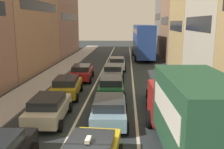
{
  "coord_description": "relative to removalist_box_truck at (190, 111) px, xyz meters",
  "views": [
    {
      "loc": [
        1.12,
        -7.07,
        5.52
      ],
      "look_at": [
        0.0,
        12.0,
        1.6
      ],
      "focal_mm": 41.17,
      "sensor_mm": 36.0,
      "label": 1
    }
  ],
  "objects": [
    {
      "name": "sedan_centre_lane_fifth",
      "position": [
        -3.75,
        19.52,
        -1.18
      ],
      "size": [
        2.16,
        4.35,
        1.49
      ],
      "rotation": [
        0.0,
        0.0,
        1.6
      ],
      "color": "silver",
      "rests_on": "ground"
    },
    {
      "name": "sedan_right_lane_behind_truck",
      "position": [
        -0.2,
        6.83,
        -1.18
      ],
      "size": [
        2.28,
        4.41,
        1.49
      ],
      "rotation": [
        0.0,
        0.0,
        1.51
      ],
      "color": "#194C8C",
      "rests_on": "ground"
    },
    {
      "name": "sidewalk_left",
      "position": [
        -10.4,
        17.04,
        -1.9
      ],
      "size": [
        2.6,
        64.0,
        0.14
      ],
      "primitive_type": "cube",
      "color": "#ACACAC",
      "rests_on": "ground"
    },
    {
      "name": "removalist_box_truck",
      "position": [
        0.0,
        0.0,
        0.0
      ],
      "size": [
        3.0,
        7.8,
        3.58
      ],
      "rotation": [
        0.0,
        0.0,
        1.62
      ],
      "color": "#A51E1E",
      "rests_on": "ground"
    },
    {
      "name": "sedan_left_lane_fourth",
      "position": [
        -6.9,
        13.94,
        -1.18
      ],
      "size": [
        2.24,
        4.39,
        1.49
      ],
      "rotation": [
        0.0,
        0.0,
        1.62
      ],
      "color": "#A51E1E",
      "rests_on": "ground"
    },
    {
      "name": "lane_stripe_right",
      "position": [
        -2.0,
        17.04,
        -1.97
      ],
      "size": [
        0.16,
        60.0,
        0.01
      ],
      "primitive_type": "cube",
      "color": "silver",
      "rests_on": "ground"
    },
    {
      "name": "building_row_left",
      "position": [
        -15.7,
        18.87,
        4.28
      ],
      "size": [
        7.2,
        43.9,
        13.44
      ],
      "rotation": [
        0.0,
        0.0,
        1.57
      ],
      "color": "#936B5B",
      "rests_on": "ground"
    },
    {
      "name": "bus_mid_queue_primary",
      "position": [
        -0.19,
        28.94,
        0.86
      ],
      "size": [
        3.03,
        10.57,
        5.06
      ],
      "rotation": [
        0.0,
        0.0,
        1.6
      ],
      "color": "navy",
      "rests_on": "ground"
    },
    {
      "name": "sedan_left_lane_third",
      "position": [
        -7.06,
        8.39,
        -1.18
      ],
      "size": [
        2.29,
        4.41,
        1.49
      ],
      "rotation": [
        0.0,
        0.0,
        1.64
      ],
      "color": "#B29319",
      "rests_on": "ground"
    },
    {
      "name": "coupe_centre_lane_fourth",
      "position": [
        -3.9,
        14.35,
        -1.18
      ],
      "size": [
        2.1,
        4.32,
        1.49
      ],
      "rotation": [
        0.0,
        0.0,
        1.58
      ],
      "color": "gray",
      "rests_on": "ground"
    },
    {
      "name": "building_row_right",
      "position": [
        6.2,
        18.97,
        3.55
      ],
      "size": [
        7.2,
        43.9,
        12.43
      ],
      "rotation": [
        0.0,
        0.0,
        -1.57
      ],
      "color": "gray",
      "rests_on": "ground"
    },
    {
      "name": "sedan_centre_lane_second",
      "position": [
        -3.53,
        3.41,
        -1.18
      ],
      "size": [
        2.19,
        4.36,
        1.49
      ],
      "rotation": [
        0.0,
        0.0,
        1.61
      ],
      "color": "#759EB7",
      "rests_on": "ground"
    },
    {
      "name": "wagon_left_lane_second",
      "position": [
        -6.94,
        3.47,
        -1.18
      ],
      "size": [
        2.2,
        4.37,
        1.49
      ],
      "rotation": [
        0.0,
        0.0,
        1.61
      ],
      "color": "beige",
      "rests_on": "ground"
    },
    {
      "name": "lane_stripe_left",
      "position": [
        -5.4,
        17.04,
        -1.97
      ],
      "size": [
        0.16,
        60.0,
        0.01
      ],
      "primitive_type": "cube",
      "color": "silver",
      "rests_on": "ground"
    },
    {
      "name": "hatchback_centre_lane_third",
      "position": [
        -3.75,
        8.69,
        -1.18
      ],
      "size": [
        2.23,
        4.38,
        1.49
      ],
      "rotation": [
        0.0,
        0.0,
        1.62
      ],
      "color": "#19592D",
      "rests_on": "ground"
    }
  ]
}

